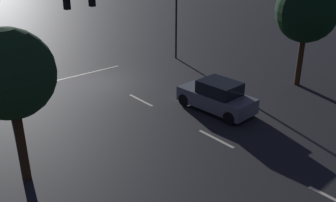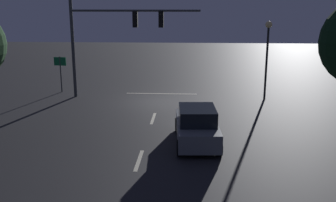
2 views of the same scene
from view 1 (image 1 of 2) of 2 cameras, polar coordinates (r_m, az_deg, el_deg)
The scene contains 9 objects.
ground_plane at distance 25.69m, azimuth -9.29°, elevation 2.82°, with size 80.00×80.00×0.00m, color #232326.
traffic_signal_assembly at distance 24.05m, azimuth -17.68°, elevation 11.86°, with size 8.58×0.47×6.54m.
lane_dash_far at distance 22.56m, azimuth -4.01°, elevation 0.12°, with size 2.20×0.16×0.01m, color beige.
lane_dash_mid at distance 18.50m, azimuth 7.07°, elevation -5.53°, with size 2.20×0.16×0.01m, color beige.
stop_bar at distance 27.50m, azimuth -11.68°, elevation 4.04°, with size 5.00×0.16×0.01m, color beige.
car_approaching at distance 21.10m, azimuth 7.19°, elevation 0.64°, with size 2.14×4.46×1.70m.
street_lamp_left_kerb at distance 29.44m, azimuth 1.22°, elevation 13.01°, with size 0.44×0.44×5.14m.
tree_right_near at distance 14.72m, azimuth -22.27°, elevation 3.60°, with size 3.28×3.28×6.02m.
tree_left_far at distance 25.03m, azimuth 19.71°, elevation 12.27°, with size 3.74×3.74×6.53m.
Camera 1 is at (12.04, 20.87, 8.90)m, focal length 41.51 mm.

